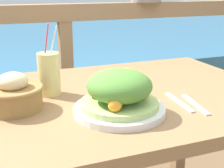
% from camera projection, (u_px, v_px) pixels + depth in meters
% --- Properties ---
extents(patio_table, '(1.20, 0.81, 0.77)m').
position_uv_depth(patio_table, '(111.00, 120.00, 1.14)').
color(patio_table, '#997047').
rests_on(patio_table, ground_plane).
extents(railing_fence, '(2.80, 0.08, 1.05)m').
position_uv_depth(railing_fence, '(66.00, 52.00, 1.74)').
color(railing_fence, '#937551').
rests_on(railing_fence, ground_plane).
extents(sea_backdrop, '(12.00, 4.00, 0.53)m').
position_uv_depth(sea_backdrop, '(24.00, 54.00, 4.12)').
color(sea_backdrop, teal).
rests_on(sea_backdrop, ground_plane).
extents(salad_plate, '(0.28, 0.28, 0.13)m').
position_uv_depth(salad_plate, '(119.00, 95.00, 0.93)').
color(salad_plate, silver).
rests_on(salad_plate, patio_table).
extents(drink_glass, '(0.08, 0.08, 0.25)m').
position_uv_depth(drink_glass, '(49.00, 74.00, 1.09)').
color(drink_glass, '#DBCC7F').
rests_on(drink_glass, patio_table).
extents(bread_basket, '(0.18, 0.18, 0.12)m').
position_uv_depth(bread_basket, '(14.00, 94.00, 0.96)').
color(bread_basket, olive).
rests_on(bread_basket, patio_table).
extents(fork, '(0.03, 0.18, 0.00)m').
position_uv_depth(fork, '(179.00, 102.00, 1.03)').
color(fork, silver).
rests_on(fork, patio_table).
extents(knife, '(0.05, 0.18, 0.00)m').
position_uv_depth(knife, '(195.00, 104.00, 1.01)').
color(knife, silver).
rests_on(knife, patio_table).
extents(orange_near_glass, '(0.07, 0.07, 0.07)m').
position_uv_depth(orange_near_glass, '(126.00, 77.00, 1.20)').
color(orange_near_glass, '#F9A328').
rests_on(orange_near_glass, patio_table).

